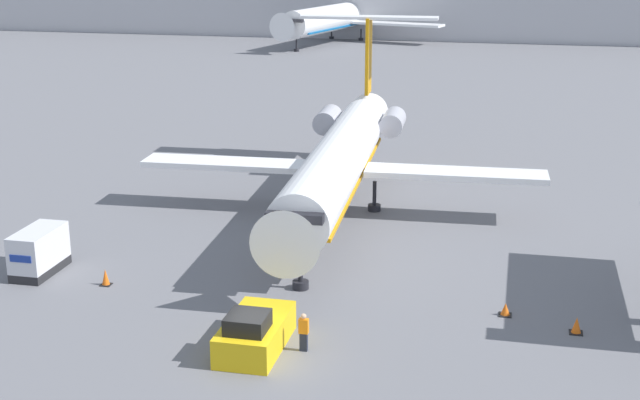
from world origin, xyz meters
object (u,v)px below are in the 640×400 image
object	(u,v)px
traffic_cone_left	(106,277)
airplane_parked_far_left	(343,16)
pushback_tug	(255,332)
traffic_cone_mid	(576,326)
worker_near_tug	(304,332)
traffic_cone_right	(505,309)
airplane_main	(340,158)
luggage_cart	(39,251)

from	to	relation	value
traffic_cone_left	airplane_parked_far_left	xyz separation A→B (m)	(-9.11, 104.23, 3.45)
pushback_tug	traffic_cone_left	distance (m)	10.48
pushback_tug	traffic_cone_mid	world-z (taller)	pushback_tug
worker_near_tug	traffic_cone_mid	xyz separation A→B (m)	(11.09, 4.25, -0.51)
worker_near_tug	traffic_cone_mid	distance (m)	11.89
traffic_cone_left	traffic_cone_right	world-z (taller)	traffic_cone_left
traffic_cone_right	airplane_main	bearing A→B (deg)	127.95
traffic_cone_left	worker_near_tug	bearing A→B (deg)	-23.29
luggage_cart	pushback_tug	bearing A→B (deg)	-24.01
luggage_cart	traffic_cone_left	size ratio (longest dim) A/B	4.14
worker_near_tug	traffic_cone_mid	world-z (taller)	worker_near_tug
luggage_cart	traffic_cone_left	distance (m)	4.12
airplane_main	traffic_cone_left	bearing A→B (deg)	-122.28
airplane_main	luggage_cart	bearing A→B (deg)	-134.16
pushback_tug	luggage_cart	bearing A→B (deg)	155.99
airplane_parked_far_left	traffic_cone_mid	bearing A→B (deg)	-73.32
pushback_tug	luggage_cart	size ratio (longest dim) A/B	1.35
traffic_cone_left	pushback_tug	bearing A→B (deg)	-28.87
luggage_cart	traffic_cone_right	distance (m)	23.24
airplane_main	pushback_tug	bearing A→B (deg)	-89.00
airplane_main	airplane_parked_far_left	bearing A→B (deg)	101.25
traffic_cone_left	traffic_cone_mid	world-z (taller)	traffic_cone_left
airplane_main	traffic_cone_right	xyz separation A→B (m)	(10.40, -13.34, -3.25)
airplane_parked_far_left	traffic_cone_left	bearing A→B (deg)	-85.01
luggage_cart	worker_near_tug	distance (m)	16.18
traffic_cone_right	traffic_cone_mid	world-z (taller)	traffic_cone_mid
traffic_cone_left	airplane_parked_far_left	world-z (taller)	airplane_parked_far_left
traffic_cone_mid	airplane_parked_far_left	distance (m)	109.46
traffic_cone_left	traffic_cone_right	xyz separation A→B (m)	(19.24, 0.66, -0.12)
pushback_tug	traffic_cone_right	xyz separation A→B (m)	(10.07, 5.72, -0.46)
traffic_cone_left	airplane_parked_far_left	bearing A→B (deg)	94.99
traffic_cone_right	traffic_cone_mid	xyz separation A→B (m)	(3.04, -1.23, 0.07)
worker_near_tug	traffic_cone_right	bearing A→B (deg)	34.23
airplane_main	pushback_tug	size ratio (longest dim) A/B	6.61
pushback_tug	traffic_cone_right	world-z (taller)	pushback_tug
luggage_cart	airplane_parked_far_left	bearing A→B (deg)	92.84
pushback_tug	traffic_cone_left	xyz separation A→B (m)	(-9.17, 5.06, -0.34)
airplane_main	worker_near_tug	xyz separation A→B (m)	(2.35, -18.82, -2.67)
pushback_tug	airplane_parked_far_left	size ratio (longest dim) A/B	0.12
traffic_cone_left	traffic_cone_mid	size ratio (longest dim) A/B	1.14
pushback_tug	traffic_cone_right	size ratio (longest dim) A/B	7.88
luggage_cart	traffic_cone_mid	bearing A→B (deg)	-2.98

